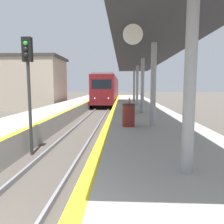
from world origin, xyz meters
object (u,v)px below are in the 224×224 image
at_px(bench, 128,105).
at_px(train, 108,89).
at_px(trash_bin, 129,115).
at_px(signal_near, 28,74).

bearing_deg(bench, train, 97.21).
bearing_deg(bench, trash_bin, -90.89).
bearing_deg(trash_bin, signal_near, -163.25).
xyz_separation_m(signal_near, bench, (3.92, 6.44, -1.70)).
height_order(train, bench, train).
bearing_deg(train, bench, -82.79).
bearing_deg(trash_bin, bench, 89.11).
distance_m(signal_near, trash_bin, 4.35).
bearing_deg(bench, signal_near, -121.31).
xyz_separation_m(trash_bin, bench, (0.08, 5.29, -0.01)).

